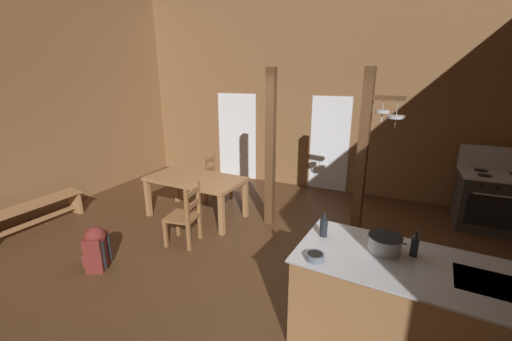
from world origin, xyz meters
The scene contains 18 objects.
ground_plane centered at (0.00, 0.00, -0.05)m, with size 8.99×7.89×0.10m, color #4C301C.
wall_back centered at (0.00, 3.62, 2.12)m, with size 8.99×0.14×4.24m, color brown.
wall_left centered at (-4.16, 0.00, 2.12)m, with size 0.14×7.89×4.24m, color brown.
glazed_door_back_left centered at (-1.84, 3.54, 1.02)m, with size 1.00×0.01×2.05m, color white.
glazed_panel_back_right centered at (0.41, 3.54, 1.02)m, with size 0.84×0.01×2.05m, color white.
kitchen_island centered at (2.08, -0.59, 0.46)m, with size 2.23×1.14×0.92m.
stove_range centered at (3.34, 2.78, 0.48)m, with size 1.15×0.83×1.32m.
support_post_with_pot_rack centered at (1.33, 1.53, 1.38)m, with size 0.61×0.26×2.59m.
support_post_center centered at (-0.14, 1.44, 1.30)m, with size 0.14×0.14×2.59m.
dining_table centered at (-1.44, 1.15, 0.65)m, with size 1.75×1.00×0.74m.
ladderback_chair_near_window centered at (-1.51, 1.96, 0.45)m, with size 0.48×0.48×0.95m.
ladderback_chair_by_post centered at (-1.03, 0.26, 0.45)m, with size 0.50×0.50×0.95m.
bench_along_left_wall centered at (-3.64, -0.37, 0.31)m, with size 0.43×1.59×0.44m.
backpack centered at (-1.71, -0.77, 0.31)m, with size 0.38×0.39×0.60m.
stockpot_on_counter centered at (1.75, -0.45, 1.00)m, with size 0.37×0.30×0.16m.
mixing_bowl_on_counter centered at (1.20, -0.86, 0.95)m, with size 0.17×0.17×0.06m.
bottle_tall_on_counter centered at (1.17, -0.39, 1.02)m, with size 0.08×0.08×0.24m.
bottle_short_on_counter centered at (2.00, -0.43, 1.02)m, with size 0.07×0.07×0.25m.
Camera 1 is at (1.74, -3.35, 2.49)m, focal length 22.59 mm.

